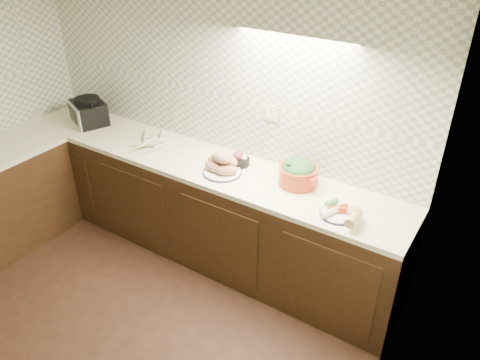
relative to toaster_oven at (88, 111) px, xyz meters
The scene contains 8 objects.
room 2.08m from the toaster_oven, 50.44° to the right, with size 3.60×3.60×2.60m.
counter 1.18m from the toaster_oven, 55.53° to the right, with size 3.60×3.60×0.90m.
toaster_oven is the anchor object (origin of this frame).
parsnip_pile 0.74m from the toaster_oven, ahead, with size 0.27×0.37×0.07m.
sweet_potato_plate 1.60m from the toaster_oven, ahead, with size 0.31×0.31×0.18m.
onion_bowl 1.64m from the toaster_oven, ahead, with size 0.15×0.15×0.12m.
dutch_oven 2.16m from the toaster_oven, ahead, with size 0.38×0.38×0.20m.
veg_plate 2.62m from the toaster_oven, ahead, with size 0.31×0.25×0.11m.
Camera 1 is at (2.15, -1.12, 2.71)m, focal length 35.00 mm.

